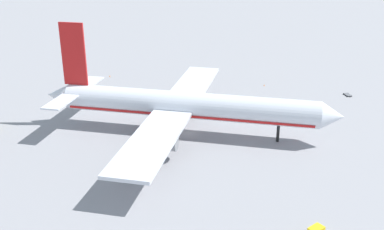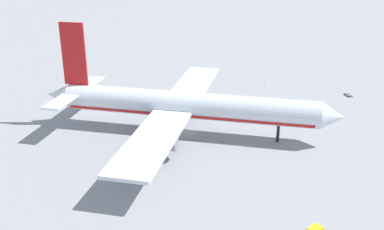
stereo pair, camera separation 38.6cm
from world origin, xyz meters
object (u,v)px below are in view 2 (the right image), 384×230
traffic_cone_1 (265,85)px  traffic_cone_3 (96,78)px  traffic_cone_0 (110,76)px  baggage_cart_0 (348,95)px  airliner (182,105)px

traffic_cone_1 → traffic_cone_3: size_ratio=1.00×
traffic_cone_0 → traffic_cone_3: (-3.45, -3.81, 0.00)m
traffic_cone_0 → traffic_cone_3: bearing=-132.2°
traffic_cone_0 → traffic_cone_1: same height
traffic_cone_1 → traffic_cone_3: same height
baggage_cart_0 → traffic_cone_3: 79.73m
airliner → traffic_cone_0: airliner is taller
baggage_cart_0 → traffic_cone_1: (-24.96, 2.48, 0.01)m
airliner → traffic_cone_1: airliner is taller
traffic_cone_0 → traffic_cone_1: bearing=4.8°
traffic_cone_0 → traffic_cone_3: size_ratio=1.00×
traffic_cone_1 → airliner: bearing=-108.6°
traffic_cone_0 → traffic_cone_3: same height
traffic_cone_0 → baggage_cart_0: bearing=1.4°
traffic_cone_1 → traffic_cone_3: (-54.57, -8.11, 0.00)m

